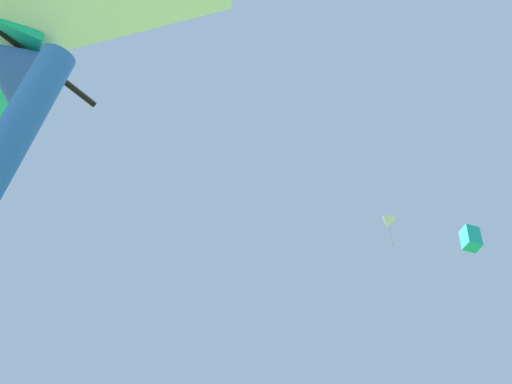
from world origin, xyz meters
TOP-DOWN VIEW (x-y plane):
  - distant_kite_white_mid_right at (-1.16, 30.88)m, footprint 1.61×1.57m
  - distant_kite_teal_high_left at (3.29, 22.99)m, footprint 1.12×1.24m

SIDE VIEW (x-z plane):
  - distant_kite_teal_high_left at x=3.29m, z-range 11.89..13.27m
  - distant_kite_white_mid_right at x=-1.16m, z-range 17.77..20.31m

